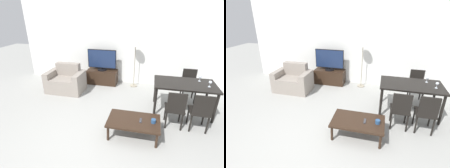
% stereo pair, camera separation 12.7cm
% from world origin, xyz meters
% --- Properties ---
extents(ground_plane, '(18.00, 18.00, 0.00)m').
position_xyz_m(ground_plane, '(0.00, 0.00, 0.00)').
color(ground_plane, '#9E9E99').
extents(wall_back, '(7.19, 0.06, 2.70)m').
position_xyz_m(wall_back, '(0.00, 3.51, 1.35)').
color(wall_back, white).
rests_on(wall_back, ground_plane).
extents(armchair, '(1.12, 0.72, 0.85)m').
position_xyz_m(armchair, '(-1.62, 2.36, 0.31)').
color(armchair, gray).
rests_on(armchair, ground_plane).
extents(tv_stand, '(1.02, 0.47, 0.48)m').
position_xyz_m(tv_stand, '(-0.69, 3.21, 0.24)').
color(tv_stand, black).
rests_on(tv_stand, ground_plane).
extents(tv, '(0.97, 0.32, 0.70)m').
position_xyz_m(tv, '(-0.69, 3.20, 0.83)').
color(tv, black).
rests_on(tv, tv_stand).
extents(coffee_table, '(1.04, 0.65, 0.36)m').
position_xyz_m(coffee_table, '(0.68, 0.72, 0.32)').
color(coffee_table, black).
rests_on(coffee_table, ground_plane).
extents(dining_table, '(1.42, 0.83, 0.78)m').
position_xyz_m(dining_table, '(1.75, 1.90, 0.69)').
color(dining_table, black).
rests_on(dining_table, ground_plane).
extents(dining_chair_near, '(0.40, 0.40, 0.88)m').
position_xyz_m(dining_chair_near, '(1.50, 1.18, 0.49)').
color(dining_chair_near, black).
rests_on(dining_chair_near, ground_plane).
extents(dining_chair_far, '(0.40, 0.40, 0.88)m').
position_xyz_m(dining_chair_far, '(1.99, 2.62, 0.49)').
color(dining_chair_far, black).
rests_on(dining_chair_far, ground_plane).
extents(dining_chair_near_right, '(0.40, 0.40, 0.88)m').
position_xyz_m(dining_chair_near_right, '(1.99, 1.18, 0.49)').
color(dining_chair_near_right, black).
rests_on(dining_chair_near_right, ground_plane).
extents(floor_lamp, '(0.31, 0.31, 1.57)m').
position_xyz_m(floor_lamp, '(0.40, 3.21, 1.35)').
color(floor_lamp, gray).
rests_on(floor_lamp, ground_plane).
extents(remote_primary, '(0.04, 0.15, 0.02)m').
position_xyz_m(remote_primary, '(0.82, 0.72, 0.37)').
color(remote_primary, '#38383D').
rests_on(remote_primary, coffee_table).
extents(cup_white_near, '(0.09, 0.09, 0.08)m').
position_xyz_m(cup_white_near, '(1.06, 0.71, 0.40)').
color(cup_white_near, navy).
rests_on(cup_white_near, coffee_table).
extents(wine_glass_left, '(0.07, 0.07, 0.15)m').
position_xyz_m(wine_glass_left, '(2.11, 2.11, 0.88)').
color(wine_glass_left, silver).
rests_on(wine_glass_left, dining_table).
extents(wine_glass_center, '(0.07, 0.07, 0.15)m').
position_xyz_m(wine_glass_center, '(2.25, 1.80, 0.88)').
color(wine_glass_center, silver).
rests_on(wine_glass_center, dining_table).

